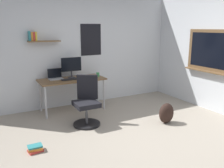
{
  "coord_description": "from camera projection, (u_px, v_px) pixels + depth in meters",
  "views": [
    {
      "loc": [
        -2.01,
        -2.97,
        1.85
      ],
      "look_at": [
        -0.04,
        0.71,
        0.85
      ],
      "focal_mm": 38.39,
      "sensor_mm": 36.0,
      "label": 1
    }
  ],
  "objects": [
    {
      "name": "office_chair",
      "position": [
        87.0,
        104.0,
        4.6
      ],
      "size": [
        0.55,
        0.56,
        0.95
      ],
      "color": "black",
      "rests_on": "ground"
    },
    {
      "name": "ground_plane",
      "position": [
        135.0,
        143.0,
        3.9
      ],
      "size": [
        5.2,
        5.2,
        0.0
      ],
      "primitive_type": "plane",
      "color": "#9E9384",
      "rests_on": "ground"
    },
    {
      "name": "desk",
      "position": [
        72.0,
        82.0,
        5.34
      ],
      "size": [
        1.44,
        0.65,
        0.72
      ],
      "color": "brown",
      "rests_on": "ground"
    },
    {
      "name": "wall_back",
      "position": [
        79.0,
        51.0,
        5.7
      ],
      "size": [
        5.0,
        0.3,
        2.6
      ],
      "color": "silver",
      "rests_on": "ground"
    },
    {
      "name": "laptop",
      "position": [
        55.0,
        77.0,
        5.3
      ],
      "size": [
        0.31,
        0.21,
        0.23
      ],
      "color": "#ADAFB5",
      "rests_on": "desk"
    },
    {
      "name": "keyboard",
      "position": [
        70.0,
        79.0,
        5.22
      ],
      "size": [
        0.37,
        0.13,
        0.02
      ],
      "primitive_type": "cube",
      "color": "black",
      "rests_on": "desk"
    },
    {
      "name": "coffee_mug",
      "position": [
        98.0,
        74.0,
        5.57
      ],
      "size": [
        0.08,
        0.08,
        0.09
      ],
      "primitive_type": "cylinder",
      "color": "#338C4C",
      "rests_on": "desk"
    },
    {
      "name": "computer_mouse",
      "position": [
        82.0,
        78.0,
        5.35
      ],
      "size": [
        0.1,
        0.06,
        0.03
      ],
      "primitive_type": "ellipsoid",
      "color": "#262628",
      "rests_on": "desk"
    },
    {
      "name": "backpack",
      "position": [
        166.0,
        113.0,
        4.69
      ],
      "size": [
        0.32,
        0.22,
        0.41
      ],
      "primitive_type": "ellipsoid",
      "color": "black",
      "rests_on": "ground"
    },
    {
      "name": "book_stack_on_floor",
      "position": [
        35.0,
        149.0,
        3.64
      ],
      "size": [
        0.23,
        0.19,
        0.1
      ],
      "color": "#C63833",
      "rests_on": "ground"
    },
    {
      "name": "monitor_primary",
      "position": [
        71.0,
        66.0,
        5.37
      ],
      "size": [
        0.46,
        0.17,
        0.46
      ],
      "color": "#38383D",
      "rests_on": "desk"
    }
  ]
}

